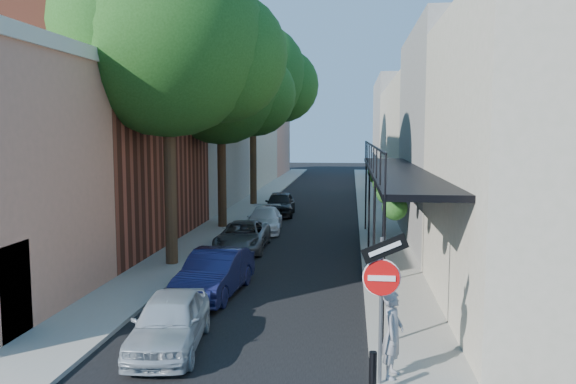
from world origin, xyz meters
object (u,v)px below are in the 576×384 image
(bollard, at_px, (373,373))
(parked_car_c, at_px, (243,236))
(oak_near, at_px, (182,44))
(pedestrian, at_px, (393,334))
(oak_far, at_px, (260,79))
(parked_car_d, at_px, (265,220))
(parked_car_a, at_px, (170,321))
(parked_car_b, at_px, (215,273))
(parked_car_e, at_px, (280,204))
(sign_post, at_px, (382,284))
(oak_mid, at_px, (229,86))

(bollard, bearing_deg, parked_car_c, 110.96)
(oak_near, distance_m, pedestrian, 13.17)
(oak_near, relative_size, oak_far, 0.96)
(parked_car_d, xyz_separation_m, pedestrian, (4.97, -16.08, 0.38))
(oak_far, xyz_separation_m, parked_car_a, (1.95, -24.77, -7.64))
(oak_near, xyz_separation_m, parked_car_b, (1.97, -3.60, -7.21))
(oak_near, height_order, oak_far, oak_far)
(oak_far, bearing_deg, parked_car_e, -67.41)
(parked_car_d, xyz_separation_m, parked_car_e, (0.07, 5.42, 0.11))
(parked_car_c, bearing_deg, sign_post, -69.56)
(oak_mid, distance_m, parked_car_b, 13.37)
(oak_far, distance_m, parked_car_d, 12.63)
(parked_car_c, relative_size, pedestrian, 2.47)
(parked_car_c, bearing_deg, parked_car_d, 85.13)
(bollard, distance_m, pedestrian, 1.01)
(parked_car_a, xyz_separation_m, parked_car_c, (-0.40, 10.53, -0.04))
(oak_far, height_order, parked_car_c, oak_far)
(oak_far, xyz_separation_m, pedestrian, (6.75, -25.95, -7.30))
(parked_car_b, xyz_separation_m, pedestrian, (4.80, -5.34, 0.30))
(pedestrian, bearing_deg, parked_car_c, 39.61)
(parked_car_d, bearing_deg, sign_post, -78.50)
(sign_post, xyz_separation_m, parked_car_e, (-4.66, 21.85, -1.35))
(parked_car_c, bearing_deg, parked_car_e, 86.38)
(bollard, distance_m, parked_car_a, 4.83)
(bollard, bearing_deg, oak_mid, 109.90)
(oak_mid, height_order, parked_car_e, oak_mid)
(bollard, distance_m, parked_car_c, 13.41)
(parked_car_a, xyz_separation_m, pedestrian, (4.80, -1.18, 0.34))
(pedestrian, bearing_deg, parked_car_a, 91.86)
(parked_car_e, bearing_deg, parked_car_a, -92.45)
(parked_car_e, bearing_deg, oak_far, 109.84)
(parked_car_b, bearing_deg, oak_far, 100.19)
(sign_post, height_order, parked_car_b, sign_post)
(oak_far, distance_m, pedestrian, 27.79)
(parked_car_c, height_order, parked_car_d, parked_car_d)
(bollard, relative_size, oak_mid, 0.08)
(parked_car_a, relative_size, parked_car_c, 0.88)
(oak_mid, bearing_deg, pedestrian, -68.04)
(oak_mid, distance_m, parked_car_c, 8.47)
(oak_mid, xyz_separation_m, pedestrian, (6.82, -16.91, -6.09))
(oak_near, height_order, parked_car_b, oak_near)
(sign_post, distance_m, parked_car_b, 7.41)
(parked_car_b, relative_size, parked_car_e, 1.00)
(pedestrian, bearing_deg, sign_post, 160.92)
(sign_post, height_order, oak_mid, oak_mid)
(parked_car_c, xyz_separation_m, parked_car_e, (0.29, 9.80, 0.11))
(oak_far, xyz_separation_m, parked_car_e, (1.85, -4.45, -7.57))
(parked_car_d, height_order, parked_car_e, parked_car_e)
(oak_far, relative_size, pedestrian, 7.06)
(parked_car_c, distance_m, parked_car_d, 4.38)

